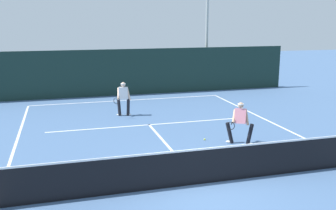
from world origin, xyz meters
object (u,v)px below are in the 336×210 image
tennis_ball_extra (205,139)px  light_pole (207,25)px  player_near (240,121)px  tennis_ball (157,159)px  player_far (123,97)px

tennis_ball_extra → light_pole: size_ratio=0.01×
player_near → light_pole: light_pole is taller
tennis_ball → light_pole: size_ratio=0.01×
light_pole → tennis_ball_extra: bearing=-111.4°
tennis_ball_extra → tennis_ball: bearing=-145.3°
player_far → tennis_ball_extra: (2.31, -4.59, -0.84)m
player_far → tennis_ball: bearing=102.4°
tennis_ball → player_near: bearing=13.6°
player_far → light_pole: 9.38m
tennis_ball_extra → light_pole: bearing=68.6°
player_far → tennis_ball: size_ratio=24.22×
light_pole → tennis_ball: bearing=-117.8°
player_far → light_pole: light_pole is taller
tennis_ball_extra → player_near: bearing=-35.5°
player_near → tennis_ball: (-3.29, -0.80, -0.82)m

